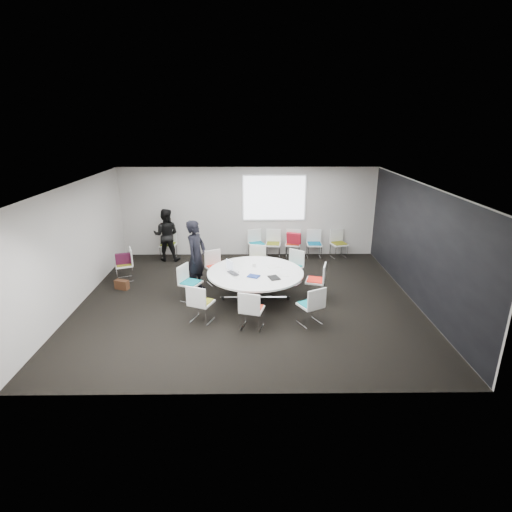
{
  "coord_description": "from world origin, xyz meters",
  "views": [
    {
      "loc": [
        0.1,
        -8.83,
        4.17
      ],
      "look_at": [
        0.2,
        0.4,
        1.0
      ],
      "focal_mm": 28.0,
      "sensor_mm": 36.0,
      "label": 1
    }
  ],
  "objects_px": {
    "chair_ring_b": "(293,273)",
    "chair_back_b": "(273,249)",
    "chair_back_c": "(293,249)",
    "person_back": "(166,235)",
    "chair_ring_e": "(191,290)",
    "maroon_bag": "(123,259)",
    "chair_ring_c": "(256,268)",
    "chair_back_d": "(314,249)",
    "person_main": "(196,256)",
    "laptop": "(235,273)",
    "chair_ring_f": "(201,310)",
    "cup": "(254,265)",
    "chair_ring_g": "(252,317)",
    "chair_ring_h": "(310,312)",
    "chair_ring_d": "(216,274)",
    "chair_spare_left": "(125,270)",
    "chair_back_a": "(257,249)",
    "chair_ring_a": "(316,287)",
    "conference_table": "(255,279)",
    "chair_back_e": "(339,249)",
    "brown_bag": "(122,285)",
    "chair_person_back": "(169,250)"
  },
  "relations": [
    {
      "from": "chair_ring_h",
      "to": "cup",
      "type": "distance_m",
      "value": 2.04
    },
    {
      "from": "chair_ring_g",
      "to": "chair_ring_h",
      "type": "relative_size",
      "value": 1.0
    },
    {
      "from": "maroon_bag",
      "to": "chair_back_b",
      "type": "bearing_deg",
      "value": 23.93
    },
    {
      "from": "chair_back_c",
      "to": "person_back",
      "type": "distance_m",
      "value": 3.97
    },
    {
      "from": "chair_ring_c",
      "to": "chair_back_c",
      "type": "bearing_deg",
      "value": -113.2
    },
    {
      "from": "chair_back_a",
      "to": "chair_ring_h",
      "type": "bearing_deg",
      "value": 81.57
    },
    {
      "from": "person_main",
      "to": "laptop",
      "type": "height_order",
      "value": "person_main"
    },
    {
      "from": "chair_ring_f",
      "to": "chair_back_d",
      "type": "height_order",
      "value": "same"
    },
    {
      "from": "person_back",
      "to": "brown_bag",
      "type": "xyz_separation_m",
      "value": [
        -0.74,
        -2.26,
        -0.69
      ]
    },
    {
      "from": "chair_ring_c",
      "to": "chair_ring_h",
      "type": "height_order",
      "value": "same"
    },
    {
      "from": "chair_ring_g",
      "to": "person_main",
      "type": "height_order",
      "value": "person_main"
    },
    {
      "from": "chair_ring_c",
      "to": "chair_person_back",
      "type": "distance_m",
      "value": 3.2
    },
    {
      "from": "chair_back_c",
      "to": "chair_person_back",
      "type": "distance_m",
      "value": 3.92
    },
    {
      "from": "chair_back_c",
      "to": "brown_bag",
      "type": "height_order",
      "value": "chair_back_c"
    },
    {
      "from": "chair_back_d",
      "to": "chair_ring_f",
      "type": "bearing_deg",
      "value": 55.41
    },
    {
      "from": "chair_back_b",
      "to": "chair_back_c",
      "type": "height_order",
      "value": "same"
    },
    {
      "from": "laptop",
      "to": "chair_ring_h",
      "type": "bearing_deg",
      "value": -158.17
    },
    {
      "from": "chair_back_b",
      "to": "chair_spare_left",
      "type": "height_order",
      "value": "same"
    },
    {
      "from": "chair_ring_a",
      "to": "chair_back_b",
      "type": "xyz_separation_m",
      "value": [
        -0.89,
        3.03,
        0.0
      ]
    },
    {
      "from": "chair_ring_a",
      "to": "brown_bag",
      "type": "xyz_separation_m",
      "value": [
        -4.93,
        0.58,
        -0.16
      ]
    },
    {
      "from": "chair_person_back",
      "to": "person_back",
      "type": "distance_m",
      "value": 0.56
    },
    {
      "from": "chair_ring_g",
      "to": "person_back",
      "type": "height_order",
      "value": "person_back"
    },
    {
      "from": "chair_back_e",
      "to": "chair_ring_g",
      "type": "bearing_deg",
      "value": 43.78
    },
    {
      "from": "conference_table",
      "to": "chair_ring_e",
      "type": "xyz_separation_m",
      "value": [
        -1.57,
        -0.0,
        -0.27
      ]
    },
    {
      "from": "chair_ring_b",
      "to": "person_back",
      "type": "xyz_separation_m",
      "value": [
        -3.72,
        1.89,
        0.54
      ]
    },
    {
      "from": "chair_ring_h",
      "to": "chair_back_a",
      "type": "xyz_separation_m",
      "value": [
        -1.09,
        4.37,
        0.0
      ]
    },
    {
      "from": "chair_back_b",
      "to": "chair_ring_a",
      "type": "bearing_deg",
      "value": 112.38
    },
    {
      "from": "chair_ring_b",
      "to": "chair_ring_f",
      "type": "bearing_deg",
      "value": 80.43
    },
    {
      "from": "chair_back_e",
      "to": "chair_ring_f",
      "type": "bearing_deg",
      "value": 32.68
    },
    {
      "from": "chair_back_a",
      "to": "chair_ring_a",
      "type": "bearing_deg",
      "value": 92.47
    },
    {
      "from": "chair_ring_f",
      "to": "cup",
      "type": "bearing_deg",
      "value": 73.58
    },
    {
      "from": "chair_ring_g",
      "to": "chair_ring_h",
      "type": "height_order",
      "value": "same"
    },
    {
      "from": "chair_ring_b",
      "to": "chair_back_e",
      "type": "height_order",
      "value": "same"
    },
    {
      "from": "chair_ring_e",
      "to": "maroon_bag",
      "type": "height_order",
      "value": "chair_ring_e"
    },
    {
      "from": "chair_ring_a",
      "to": "chair_back_b",
      "type": "relative_size",
      "value": 1.0
    },
    {
      "from": "chair_spare_left",
      "to": "brown_bag",
      "type": "relative_size",
      "value": 2.44
    },
    {
      "from": "chair_ring_b",
      "to": "chair_back_b",
      "type": "bearing_deg",
      "value": -42.69
    },
    {
      "from": "chair_ring_h",
      "to": "conference_table",
      "type": "bearing_deg",
      "value": 104.88
    },
    {
      "from": "chair_person_back",
      "to": "conference_table",
      "type": "bearing_deg",
      "value": 137.87
    },
    {
      "from": "chair_ring_d",
      "to": "chair_back_c",
      "type": "bearing_deg",
      "value": -166.4
    },
    {
      "from": "chair_spare_left",
      "to": "cup",
      "type": "xyz_separation_m",
      "value": [
        3.5,
        -0.96,
        0.5
      ]
    },
    {
      "from": "conference_table",
      "to": "chair_ring_a",
      "type": "bearing_deg",
      "value": 4.16
    },
    {
      "from": "conference_table",
      "to": "chair_ring_g",
      "type": "height_order",
      "value": "chair_ring_g"
    },
    {
      "from": "chair_ring_c",
      "to": "brown_bag",
      "type": "xyz_separation_m",
      "value": [
        -3.49,
        -0.78,
        -0.16
      ]
    },
    {
      "from": "chair_ring_d",
      "to": "chair_spare_left",
      "type": "xyz_separation_m",
      "value": [
        -2.49,
        0.26,
        0.0
      ]
    },
    {
      "from": "chair_back_d",
      "to": "person_back",
      "type": "height_order",
      "value": "person_back"
    },
    {
      "from": "chair_ring_e",
      "to": "chair_back_b",
      "type": "xyz_separation_m",
      "value": [
        2.16,
        3.13,
        0.0
      ]
    },
    {
      "from": "chair_back_b",
      "to": "chair_person_back",
      "type": "distance_m",
      "value": 3.3
    },
    {
      "from": "chair_back_d",
      "to": "chair_ring_a",
      "type": "bearing_deg",
      "value": 83.77
    },
    {
      "from": "chair_back_c",
      "to": "chair_ring_h",
      "type": "bearing_deg",
      "value": 97.79
    }
  ]
}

